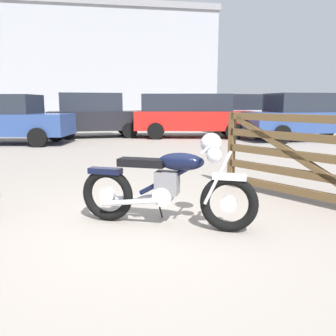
{
  "coord_description": "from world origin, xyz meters",
  "views": [
    {
      "loc": [
        -0.17,
        -3.81,
        1.41
      ],
      "look_at": [
        0.44,
        0.93,
        0.52
      ],
      "focal_mm": 38.0,
      "sensor_mm": 36.0,
      "label": 1
    }
  ],
  "objects_px": {
    "silver_sedan_mid": "(191,114)",
    "pale_sedan_back": "(95,115)",
    "vintage_motorcycle": "(171,184)",
    "blue_hatchback_right": "(310,115)",
    "timber_gate": "(316,155)",
    "white_estate_far": "(8,119)",
    "dark_sedan_left": "(248,113)"
  },
  "relations": [
    {
      "from": "vintage_motorcycle",
      "to": "silver_sedan_mid",
      "type": "xyz_separation_m",
      "value": [
        2.27,
        10.41,
        0.45
      ]
    },
    {
      "from": "vintage_motorcycle",
      "to": "timber_gate",
      "type": "xyz_separation_m",
      "value": [
        2.08,
        0.58,
        0.21
      ]
    },
    {
      "from": "pale_sedan_back",
      "to": "white_estate_far",
      "type": "distance_m",
      "value": 3.52
    },
    {
      "from": "timber_gate",
      "to": "silver_sedan_mid",
      "type": "xyz_separation_m",
      "value": [
        0.19,
        9.83,
        0.24
      ]
    },
    {
      "from": "timber_gate",
      "to": "silver_sedan_mid",
      "type": "distance_m",
      "value": 9.83
    },
    {
      "from": "silver_sedan_mid",
      "to": "blue_hatchback_right",
      "type": "height_order",
      "value": "same"
    },
    {
      "from": "vintage_motorcycle",
      "to": "dark_sedan_left",
      "type": "relative_size",
      "value": 0.48
    },
    {
      "from": "silver_sedan_mid",
      "to": "dark_sedan_left",
      "type": "relative_size",
      "value": 1.2
    },
    {
      "from": "dark_sedan_left",
      "to": "pale_sedan_back",
      "type": "height_order",
      "value": "same"
    },
    {
      "from": "vintage_motorcycle",
      "to": "dark_sedan_left",
      "type": "bearing_deg",
      "value": 89.29
    },
    {
      "from": "dark_sedan_left",
      "to": "white_estate_far",
      "type": "xyz_separation_m",
      "value": [
        -9.83,
        -3.69,
        -0.08
      ]
    },
    {
      "from": "vintage_motorcycle",
      "to": "blue_hatchback_right",
      "type": "relative_size",
      "value": 0.41
    },
    {
      "from": "vintage_motorcycle",
      "to": "blue_hatchback_right",
      "type": "bearing_deg",
      "value": 76.13
    },
    {
      "from": "vintage_motorcycle",
      "to": "pale_sedan_back",
      "type": "xyz_separation_m",
      "value": [
        -1.6,
        11.04,
        0.43
      ]
    },
    {
      "from": "blue_hatchback_right",
      "to": "silver_sedan_mid",
      "type": "bearing_deg",
      "value": -25.77
    },
    {
      "from": "timber_gate",
      "to": "white_estate_far",
      "type": "relative_size",
      "value": 0.5
    },
    {
      "from": "silver_sedan_mid",
      "to": "pale_sedan_back",
      "type": "relative_size",
      "value": 1.21
    },
    {
      "from": "white_estate_far",
      "to": "pale_sedan_back",
      "type": "bearing_deg",
      "value": -133.0
    },
    {
      "from": "silver_sedan_mid",
      "to": "blue_hatchback_right",
      "type": "bearing_deg",
      "value": -12.28
    },
    {
      "from": "silver_sedan_mid",
      "to": "pale_sedan_back",
      "type": "distance_m",
      "value": 3.93
    },
    {
      "from": "pale_sedan_back",
      "to": "white_estate_far",
      "type": "relative_size",
      "value": 0.92
    },
    {
      "from": "silver_sedan_mid",
      "to": "vintage_motorcycle",
      "type": "bearing_deg",
      "value": -93.09
    },
    {
      "from": "vintage_motorcycle",
      "to": "dark_sedan_left",
      "type": "distance_m",
      "value": 13.72
    },
    {
      "from": "vintage_motorcycle",
      "to": "silver_sedan_mid",
      "type": "height_order",
      "value": "silver_sedan_mid"
    },
    {
      "from": "pale_sedan_back",
      "to": "blue_hatchback_right",
      "type": "bearing_deg",
      "value": -23.11
    },
    {
      "from": "vintage_motorcycle",
      "to": "timber_gate",
      "type": "bearing_deg",
      "value": 38.34
    },
    {
      "from": "blue_hatchback_right",
      "to": "white_estate_far",
      "type": "relative_size",
      "value": 1.09
    },
    {
      "from": "vintage_motorcycle",
      "to": "pale_sedan_back",
      "type": "distance_m",
      "value": 11.16
    },
    {
      "from": "blue_hatchback_right",
      "to": "white_estate_far",
      "type": "xyz_separation_m",
      "value": [
        -10.88,
        0.14,
        -0.1
      ]
    },
    {
      "from": "silver_sedan_mid",
      "to": "timber_gate",
      "type": "bearing_deg",
      "value": -81.91
    },
    {
      "from": "vintage_motorcycle",
      "to": "blue_hatchback_right",
      "type": "distance_m",
      "value": 10.9
    },
    {
      "from": "dark_sedan_left",
      "to": "white_estate_far",
      "type": "distance_m",
      "value": 10.5
    }
  ]
}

